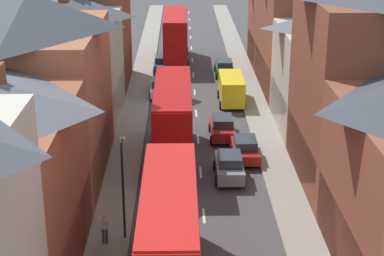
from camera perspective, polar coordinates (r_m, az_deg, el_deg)
The scene contains 17 objects.
pavement_left at distance 55.23m, azimuth -4.97°, elevation 2.02°, with size 2.20×104.00×0.14m, color gray.
pavement_right at distance 55.46m, azimuth 5.60°, elevation 2.07°, with size 2.20×104.00×0.14m, color gray.
centre_line_dashes at distance 53.23m, azimuth 0.38°, elevation 1.32°, with size 0.14×97.80×0.01m.
terrace_row_left at distance 35.29m, azimuth -15.63°, elevation 0.62°, with size 8.00×62.33×13.07m.
terrace_row_right at distance 38.87m, azimuth 16.15°, elevation 2.72°, with size 8.00×69.45×14.34m.
double_decker_bus_lead at distance 68.92m, azimuth -1.48°, elevation 8.11°, with size 2.74×10.80×5.30m.
double_decker_bus_mid_street at distance 42.91m, azimuth -1.71°, elevation 0.58°, with size 2.74×10.80×5.30m.
double_decker_bus_far_approaching at distance 28.83m, azimuth -2.03°, elevation -9.76°, with size 2.74×10.80×5.30m.
car_near_blue at distance 47.70m, azimuth 2.70°, elevation 0.10°, with size 1.90×4.30×1.70m.
car_parked_left_a at distance 40.96m, azimuth 3.34°, elevation -3.38°, with size 1.90×4.09×1.71m.
car_parked_right_a at distance 43.98m, azimuth 4.73°, elevation -1.80°, with size 1.90×4.17×1.57m.
car_mid_black at distance 65.66m, azimuth -2.62°, elevation 5.72°, with size 1.90×3.88×1.69m.
car_parked_left_b at distance 57.96m, azimuth -2.82°, elevation 3.71°, with size 1.90×4.60×1.59m.
car_mid_white at distance 64.47m, azimuth 2.89°, elevation 5.40°, with size 1.90×4.51×1.58m.
delivery_van at distance 55.54m, azimuth 3.52°, elevation 3.53°, with size 2.20×5.20×2.41m.
pedestrian_mid_left at distance 33.61m, azimuth -7.79°, elevation -8.78°, with size 0.36×0.22×1.61m.
street_lamp at distance 33.14m, azimuth -6.15°, elevation -4.85°, with size 0.20×1.12×5.50m.
Camera 1 is at (-1.25, -14.37, 17.18)m, focal length 60.00 mm.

